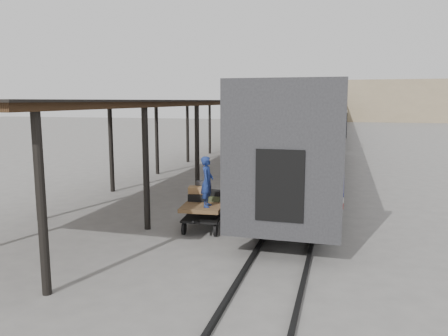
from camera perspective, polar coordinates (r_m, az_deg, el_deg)
ground at (r=15.81m, az=-2.36°, el=-6.31°), size 160.00×160.00×0.00m
train at (r=48.37m, az=13.75°, el=6.88°), size 3.45×76.01×4.01m
canopy at (r=39.37m, az=3.62°, el=8.64°), size 4.90×64.30×4.15m
rails at (r=48.72m, az=13.66°, el=3.79°), size 1.54×150.00×0.12m
building_far at (r=93.00m, az=21.40°, el=8.15°), size 18.00×10.00×8.00m
building_left at (r=97.65m, az=6.84°, el=8.11°), size 12.00×8.00×6.00m
baggage_cart at (r=14.37m, az=-2.35°, el=-5.19°), size 1.48×2.51×0.86m
suitcase_stack at (r=14.63m, az=-2.51°, el=-3.27°), size 1.32×1.12×0.59m
luggage_tug at (r=33.92m, az=2.21°, el=2.92°), size 1.25×1.73×1.39m
porter at (r=13.48m, az=-2.21°, el=-1.79°), size 0.44×0.61×1.57m
pedestrian at (r=32.27m, az=2.28°, el=2.94°), size 1.02×0.56×1.64m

